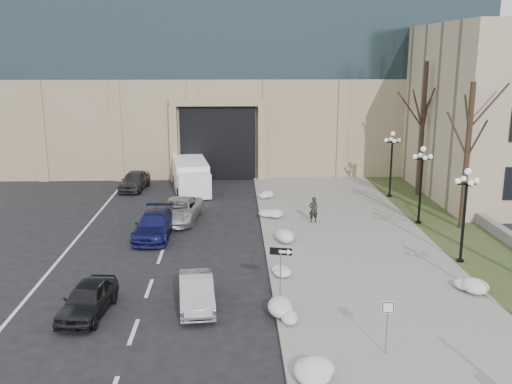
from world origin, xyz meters
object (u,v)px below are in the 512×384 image
car_a (88,299)px  keep_sign (388,316)px  car_b (197,292)px  car_e (134,181)px  lamppost_b (465,203)px  box_truck (191,176)px  lamppost_c (422,175)px  car_d (179,210)px  car_c (154,225)px  lamppost_d (392,155)px  pedestrian (313,210)px  one_way_sign (285,259)px

car_a → keep_sign: keep_sign is taller
car_b → keep_sign: bearing=-37.9°
car_e → lamppost_b: lamppost_b is taller
car_a → car_b: size_ratio=0.99×
lamppost_b → box_truck: bearing=131.8°
keep_sign → lamppost_c: lamppost_c is taller
car_d → box_truck: bearing=96.5°
car_c → lamppost_d: size_ratio=1.01×
car_b → car_c: bearing=102.1°
car_c → car_e: size_ratio=1.14×
car_a → lamppost_d: 24.73m
lamppost_b → lamppost_d: (0.00, 13.00, 0.00)m
car_b → box_truck: (-1.67, 20.33, 0.41)m
lamppost_b → car_d: bearing=151.6°
box_truck → lamppost_d: (14.26, -2.93, 2.03)m
pedestrian → one_way_sign: one_way_sign is taller
car_d → lamppost_b: 16.58m
car_a → car_d: 13.00m
car_b → car_e: size_ratio=0.93×
car_d → pedestrian: (8.13, -0.98, 0.22)m
car_b → lamppost_b: size_ratio=0.81×
car_d → one_way_sign: (5.38, -12.36, 1.38)m
car_c → car_e: car_e is taller
car_a → box_truck: box_truck is taller
keep_sign → lamppost_b: bearing=65.7°
car_b → one_way_sign: size_ratio=1.55×
box_truck → lamppost_c: 17.21m
car_c → keep_sign: keep_sign is taller
keep_sign → lamppost_c: bearing=78.9°
one_way_sign → lamppost_c: bearing=62.7°
pedestrian → box_truck: size_ratio=0.22×
car_c → lamppost_c: size_ratio=1.01×
lamppost_c → car_b: bearing=-139.1°
box_truck → lamppost_d: size_ratio=1.49×
car_a → one_way_sign: size_ratio=1.54×
car_d → lamppost_b: (14.43, -7.80, 2.39)m
car_e → keep_sign: 27.79m
car_b → one_way_sign: bearing=-8.2°
lamppost_b → one_way_sign: bearing=-153.3°
lamppost_c → car_c: bearing=-173.3°
car_d → pedestrian: size_ratio=3.15×
car_c → keep_sign: size_ratio=2.36×
pedestrian → lamppost_c: lamppost_c is taller
car_d → lamppost_c: lamppost_c is taller
one_way_sign → car_d: bearing=125.6°
box_truck → lamppost_c: lamppost_c is taller
car_d → pedestrian: bearing=0.9°
car_d → lamppost_b: bearing=-20.6°
pedestrian → box_truck: bearing=-61.4°
box_truck → lamppost_c: bearing=-42.4°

